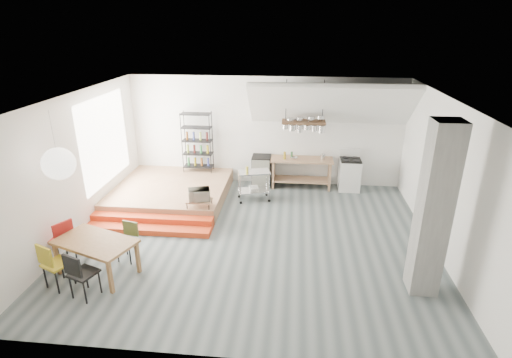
# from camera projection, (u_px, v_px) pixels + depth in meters

# --- Properties ---
(floor) EXTENTS (8.00, 8.00, 0.00)m
(floor) POSITION_uv_depth(u_px,v_px,m) (253.00, 238.00, 9.15)
(floor) COLOR #4D5759
(floor) RESTS_ON ground
(wall_back) EXTENTS (8.00, 0.04, 3.20)m
(wall_back) POSITION_uv_depth(u_px,v_px,m) (265.00, 131.00, 11.79)
(wall_back) COLOR silver
(wall_back) RESTS_ON ground
(wall_left) EXTENTS (0.04, 7.00, 3.20)m
(wall_left) POSITION_uv_depth(u_px,v_px,m) (75.00, 167.00, 8.93)
(wall_left) COLOR silver
(wall_left) RESTS_ON ground
(wall_right) EXTENTS (0.04, 7.00, 3.20)m
(wall_right) POSITION_uv_depth(u_px,v_px,m) (446.00, 180.00, 8.18)
(wall_right) COLOR silver
(wall_right) RESTS_ON ground
(ceiling) EXTENTS (8.00, 7.00, 0.02)m
(ceiling) POSITION_uv_depth(u_px,v_px,m) (252.00, 99.00, 7.97)
(ceiling) COLOR white
(ceiling) RESTS_ON wall_back
(slope_ceiling) EXTENTS (4.40, 1.44, 1.32)m
(slope_ceiling) POSITION_uv_depth(u_px,v_px,m) (331.00, 105.00, 10.72)
(slope_ceiling) COLOR white
(slope_ceiling) RESTS_ON wall_back
(window_pane) EXTENTS (0.02, 2.50, 2.20)m
(window_pane) POSITION_uv_depth(u_px,v_px,m) (105.00, 140.00, 10.24)
(window_pane) COLOR white
(window_pane) RESTS_ON wall_left
(platform) EXTENTS (3.00, 3.00, 0.40)m
(platform) POSITION_uv_depth(u_px,v_px,m) (172.00, 192.00, 11.16)
(platform) COLOR #9C6E4E
(platform) RESTS_ON ground
(step_lower) EXTENTS (3.00, 0.35, 0.13)m
(step_lower) POSITION_uv_depth(u_px,v_px,m) (148.00, 230.00, 9.40)
(step_lower) COLOR red
(step_lower) RESTS_ON ground
(step_upper) EXTENTS (3.00, 0.35, 0.27)m
(step_upper) POSITION_uv_depth(u_px,v_px,m) (153.00, 220.00, 9.70)
(step_upper) COLOR red
(step_upper) RESTS_ON ground
(concrete_column) EXTENTS (0.50, 0.50, 3.20)m
(concrete_column) POSITION_uv_depth(u_px,v_px,m) (434.00, 211.00, 6.86)
(concrete_column) COLOR slate
(concrete_column) RESTS_ON ground
(kitchen_counter) EXTENTS (1.80, 0.60, 0.91)m
(kitchen_counter) POSITION_uv_depth(u_px,v_px,m) (301.00, 168.00, 11.73)
(kitchen_counter) COLOR #9C6E4E
(kitchen_counter) RESTS_ON ground
(stove) EXTENTS (0.60, 0.60, 1.18)m
(stove) POSITION_uv_depth(u_px,v_px,m) (349.00, 174.00, 11.66)
(stove) COLOR white
(stove) RESTS_ON ground
(pot_rack) EXTENTS (1.20, 0.50, 1.43)m
(pot_rack) POSITION_uv_depth(u_px,v_px,m) (305.00, 125.00, 11.02)
(pot_rack) COLOR #41271A
(pot_rack) RESTS_ON ceiling
(wire_shelving) EXTENTS (0.88, 0.38, 1.80)m
(wire_shelving) POSITION_uv_depth(u_px,v_px,m) (197.00, 141.00, 11.80)
(wire_shelving) COLOR black
(wire_shelving) RESTS_ON platform
(microwave_shelf) EXTENTS (0.60, 0.40, 0.16)m
(microwave_shelf) POSITION_uv_depth(u_px,v_px,m) (199.00, 201.00, 9.77)
(microwave_shelf) COLOR #9C6E4E
(microwave_shelf) RESTS_ON platform
(paper_lantern) EXTENTS (0.60, 0.60, 0.60)m
(paper_lantern) POSITION_uv_depth(u_px,v_px,m) (59.00, 164.00, 7.34)
(paper_lantern) COLOR white
(paper_lantern) RESTS_ON ceiling
(dining_table) EXTENTS (1.73, 1.33, 0.73)m
(dining_table) POSITION_uv_depth(u_px,v_px,m) (95.00, 244.00, 7.67)
(dining_table) COLOR brown
(dining_table) RESTS_ON ground
(chair_mustard) EXTENTS (0.57, 0.57, 0.95)m
(chair_mustard) POSITION_uv_depth(u_px,v_px,m) (52.00, 262.00, 7.25)
(chair_mustard) COLOR #AB951D
(chair_mustard) RESTS_ON ground
(chair_black) EXTENTS (0.55, 0.55, 0.93)m
(chair_black) POSITION_uv_depth(u_px,v_px,m) (79.00, 272.00, 6.99)
(chair_black) COLOR black
(chair_black) RESTS_ON ground
(chair_olive) EXTENTS (0.44, 0.44, 0.81)m
(chair_olive) POSITION_uv_depth(u_px,v_px,m) (129.00, 238.00, 8.23)
(chair_olive) COLOR #5E6730
(chair_olive) RESTS_ON ground
(chair_red) EXTENTS (0.59, 0.59, 0.95)m
(chair_red) POSITION_uv_depth(u_px,v_px,m) (62.00, 238.00, 8.06)
(chair_red) COLOR maroon
(chair_red) RESTS_ON ground
(rolling_cart) EXTENTS (0.94, 0.68, 0.84)m
(rolling_cart) POSITION_uv_depth(u_px,v_px,m) (254.00, 182.00, 10.93)
(rolling_cart) COLOR silver
(rolling_cart) RESTS_ON ground
(mini_fridge) EXTENTS (0.55, 0.55, 0.93)m
(mini_fridge) POSITION_uv_depth(u_px,v_px,m) (261.00, 171.00, 11.94)
(mini_fridge) COLOR black
(mini_fridge) RESTS_ON ground
(microwave) EXTENTS (0.60, 0.48, 0.29)m
(microwave) POSITION_uv_depth(u_px,v_px,m) (199.00, 195.00, 9.71)
(microwave) COLOR beige
(microwave) RESTS_ON microwave_shelf
(bowl) EXTENTS (0.25, 0.25, 0.05)m
(bowl) POSITION_uv_depth(u_px,v_px,m) (294.00, 158.00, 11.59)
(bowl) COLOR silver
(bowl) RESTS_ON kitchen_counter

